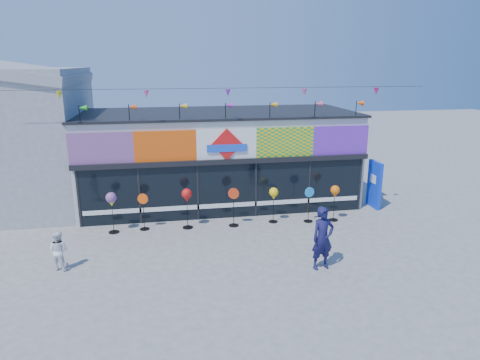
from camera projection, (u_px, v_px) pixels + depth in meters
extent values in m
plane|color=slate|center=(242.00, 252.00, 14.54)|extent=(80.00, 80.00, 0.00)
cube|color=silver|center=(219.00, 157.00, 19.71)|extent=(12.00, 5.00, 4.00)
cube|color=black|center=(227.00, 191.00, 17.50)|extent=(11.60, 0.12, 2.30)
cube|color=black|center=(227.00, 161.00, 17.13)|extent=(12.00, 0.30, 0.20)
cube|color=white|center=(227.00, 205.00, 17.63)|extent=(11.40, 0.10, 0.18)
cube|color=black|center=(218.00, 113.00, 19.16)|extent=(12.20, 5.20, 0.10)
cube|color=black|center=(79.00, 199.00, 16.50)|extent=(0.08, 0.14, 2.30)
cube|color=black|center=(140.00, 195.00, 16.89)|extent=(0.08, 0.14, 2.30)
cube|color=black|center=(198.00, 192.00, 17.29)|extent=(0.08, 0.14, 2.30)
cube|color=black|center=(256.00, 189.00, 17.70)|extent=(0.08, 0.14, 2.30)
cube|color=black|center=(309.00, 187.00, 18.09)|extent=(0.08, 0.14, 2.30)
cube|color=black|center=(359.00, 184.00, 18.49)|extent=(0.08, 0.14, 2.30)
cube|color=red|center=(101.00, 148.00, 16.14)|extent=(2.40, 0.08, 1.20)
cube|color=#F7510D|center=(165.00, 146.00, 16.56)|extent=(2.40, 0.08, 1.20)
cube|color=white|center=(227.00, 144.00, 16.97)|extent=(2.40, 0.08, 1.20)
cube|color=yellow|center=(285.00, 142.00, 17.38)|extent=(2.40, 0.08, 1.20)
cube|color=purple|center=(341.00, 140.00, 17.79)|extent=(2.40, 0.08, 1.20)
cube|color=red|center=(227.00, 144.00, 16.91)|extent=(1.27, 0.06, 1.27)
cube|color=blue|center=(227.00, 148.00, 16.93)|extent=(1.60, 0.05, 0.30)
cube|color=red|center=(124.00, 200.00, 16.88)|extent=(0.78, 0.03, 0.78)
cube|color=yellow|center=(154.00, 193.00, 17.02)|extent=(0.92, 0.03, 0.92)
cube|color=red|center=(183.00, 186.00, 17.16)|extent=(0.78, 0.03, 0.78)
cube|color=#EC4E8E|center=(213.00, 197.00, 17.50)|extent=(0.92, 0.03, 0.92)
cube|color=red|center=(241.00, 187.00, 17.61)|extent=(0.78, 0.03, 0.78)
cube|color=blue|center=(269.00, 180.00, 17.75)|extent=(0.92, 0.03, 0.92)
cube|color=purple|center=(295.00, 191.00, 18.09)|extent=(0.78, 0.03, 0.78)
cube|color=#1A89E1|center=(322.00, 185.00, 18.23)|extent=(0.92, 0.03, 0.92)
cylinder|color=black|center=(80.00, 115.00, 15.91)|extent=(0.03, 0.03, 0.70)
cone|color=green|center=(83.00, 108.00, 15.87)|extent=(0.30, 0.22, 0.22)
cylinder|color=black|center=(129.00, 114.00, 16.22)|extent=(0.03, 0.03, 0.70)
cone|color=#D54714|center=(133.00, 107.00, 16.18)|extent=(0.30, 0.22, 0.22)
cylinder|color=black|center=(180.00, 113.00, 16.55)|extent=(0.03, 0.03, 0.70)
cone|color=#E9A713|center=(183.00, 106.00, 16.50)|extent=(0.30, 0.22, 0.22)
cylinder|color=black|center=(226.00, 112.00, 16.85)|extent=(0.03, 0.03, 0.70)
cone|color=purple|center=(229.00, 105.00, 16.81)|extent=(0.30, 0.22, 0.22)
cylinder|color=black|center=(270.00, 111.00, 17.16)|extent=(0.03, 0.03, 0.70)
cone|color=orange|center=(273.00, 105.00, 17.12)|extent=(0.30, 0.22, 0.22)
cylinder|color=black|center=(315.00, 110.00, 17.49)|extent=(0.03, 0.03, 0.70)
cone|color=#D6476B|center=(318.00, 104.00, 17.44)|extent=(0.30, 0.22, 0.22)
cylinder|color=black|center=(356.00, 109.00, 17.80)|extent=(0.03, 0.03, 0.70)
cone|color=#F2500C|center=(360.00, 103.00, 17.75)|extent=(0.30, 0.22, 0.22)
cylinder|color=black|center=(228.00, 88.00, 15.98)|extent=(16.00, 0.01, 0.01)
cone|color=yellow|center=(59.00, 95.00, 15.01)|extent=(0.20, 0.20, 0.28)
cone|color=#DE4A86|center=(146.00, 94.00, 15.52)|extent=(0.20, 0.20, 0.28)
cone|color=purple|center=(228.00, 93.00, 16.03)|extent=(0.20, 0.20, 0.28)
cone|color=#DB497B|center=(304.00, 92.00, 16.55)|extent=(0.20, 0.20, 0.28)
cone|color=#D41351|center=(376.00, 91.00, 17.06)|extent=(0.20, 0.20, 0.28)
cube|color=#0E38DA|center=(374.00, 184.00, 18.85)|extent=(0.17, 1.04, 2.07)
cube|color=white|center=(373.00, 179.00, 18.77)|extent=(0.05, 0.47, 0.36)
cylinder|color=black|center=(114.00, 232.00, 16.21)|extent=(0.40, 0.40, 0.03)
cylinder|color=black|center=(113.00, 215.00, 16.03)|extent=(0.02, 0.02, 1.31)
sphere|color=#E7FF15|center=(111.00, 198.00, 15.85)|extent=(0.40, 0.40, 0.40)
cone|color=#E7FF15|center=(112.00, 204.00, 15.91)|extent=(0.20, 0.20, 0.18)
cylinder|color=black|center=(145.00, 229.00, 16.51)|extent=(0.37, 0.37, 0.03)
cylinder|color=black|center=(144.00, 214.00, 16.35)|extent=(0.02, 0.02, 1.19)
cylinder|color=#FF520D|center=(143.00, 199.00, 16.19)|extent=(0.40, 0.14, 0.40)
cylinder|color=black|center=(188.00, 227.00, 16.67)|extent=(0.40, 0.40, 0.03)
cylinder|color=black|center=(187.00, 211.00, 16.49)|extent=(0.02, 0.02, 1.31)
sphere|color=red|center=(187.00, 194.00, 16.30)|extent=(0.40, 0.40, 0.40)
cone|color=red|center=(187.00, 200.00, 16.37)|extent=(0.20, 0.20, 0.18)
cylinder|color=black|center=(234.00, 225.00, 16.88)|extent=(0.40, 0.40, 0.03)
cylinder|color=black|center=(234.00, 210.00, 16.70)|extent=(0.02, 0.02, 1.28)
cylinder|color=red|center=(234.00, 193.00, 16.53)|extent=(0.42, 0.20, 0.43)
cylinder|color=black|center=(273.00, 222.00, 17.28)|extent=(0.37, 0.37, 0.03)
cylinder|color=black|center=(273.00, 207.00, 17.12)|extent=(0.02, 0.02, 1.19)
sphere|color=yellow|center=(274.00, 192.00, 16.95)|extent=(0.37, 0.37, 0.37)
cone|color=yellow|center=(274.00, 198.00, 17.01)|extent=(0.18, 0.18, 0.16)
cylinder|color=black|center=(308.00, 221.00, 17.33)|extent=(0.37, 0.37, 0.03)
cylinder|color=black|center=(309.00, 207.00, 17.16)|extent=(0.02, 0.02, 1.20)
cylinder|color=#1A8DE1|center=(309.00, 192.00, 17.00)|extent=(0.41, 0.10, 0.41)
cylinder|color=black|center=(333.00, 220.00, 17.47)|extent=(0.37, 0.37, 0.03)
cylinder|color=black|center=(334.00, 205.00, 17.30)|extent=(0.02, 0.02, 1.22)
sphere|color=orange|center=(335.00, 190.00, 17.13)|extent=(0.37, 0.37, 0.37)
cone|color=orange|center=(335.00, 196.00, 17.19)|extent=(0.19, 0.19, 0.17)
imported|color=#161542|center=(323.00, 238.00, 13.15)|extent=(0.80, 0.60, 2.01)
imported|color=white|center=(59.00, 250.00, 13.17)|extent=(0.71, 0.58, 1.26)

